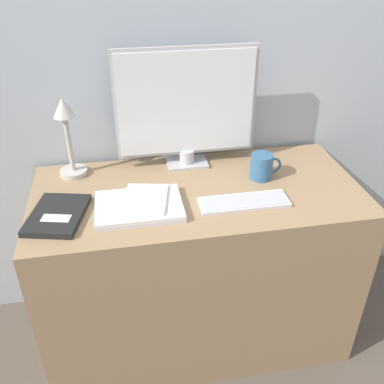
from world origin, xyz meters
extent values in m
plane|color=brown|center=(0.00, 0.00, 0.00)|extent=(10.00, 10.00, 0.00)
cube|color=#B2BCC6|center=(0.00, 0.58, 1.20)|extent=(3.60, 0.05, 2.40)
cube|color=#997A56|center=(0.00, 0.24, 0.38)|extent=(1.23, 0.58, 0.76)
cube|color=#B7B7BC|center=(-0.01, 0.44, 0.76)|extent=(0.16, 0.11, 0.01)
cylinder|color=#B7B7BC|center=(-0.01, 0.44, 0.79)|extent=(0.06, 0.06, 0.05)
cube|color=#B7B7BC|center=(-0.01, 0.45, 1.02)|extent=(0.55, 0.01, 0.42)
cube|color=white|center=(-0.01, 0.44, 1.02)|extent=(0.52, 0.01, 0.40)
cube|color=silver|center=(0.14, 0.12, 0.76)|extent=(0.32, 0.11, 0.01)
cube|color=#B7B7BC|center=(0.14, 0.11, 0.77)|extent=(0.30, 0.09, 0.00)
cube|color=silver|center=(-0.22, 0.14, 0.76)|extent=(0.30, 0.22, 0.01)
cube|color=silver|center=(-0.22, 0.14, 0.77)|extent=(0.30, 0.22, 0.01)
cube|color=white|center=(-0.20, 0.16, 0.78)|extent=(0.18, 0.22, 0.01)
cube|color=silver|center=(-0.20, 0.16, 0.79)|extent=(0.14, 0.16, 0.00)
cylinder|color=#BCB7AD|center=(-0.46, 0.44, 0.77)|extent=(0.11, 0.11, 0.02)
cylinder|color=#BCB7AD|center=(-0.46, 0.44, 0.89)|extent=(0.02, 0.02, 0.22)
cone|color=#BCB7AD|center=(-0.46, 0.44, 1.03)|extent=(0.08, 0.08, 0.07)
cube|color=black|center=(-0.50, 0.15, 0.77)|extent=(0.22, 0.27, 0.02)
cube|color=silver|center=(-0.50, 0.11, 0.78)|extent=(0.10, 0.06, 0.00)
cylinder|color=#336089|center=(0.26, 0.28, 0.81)|extent=(0.09, 0.09, 0.10)
torus|color=#336089|center=(0.31, 0.28, 0.81)|extent=(0.07, 0.01, 0.07)
camera|label=1|loc=(-0.26, -1.09, 1.59)|focal=40.00mm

